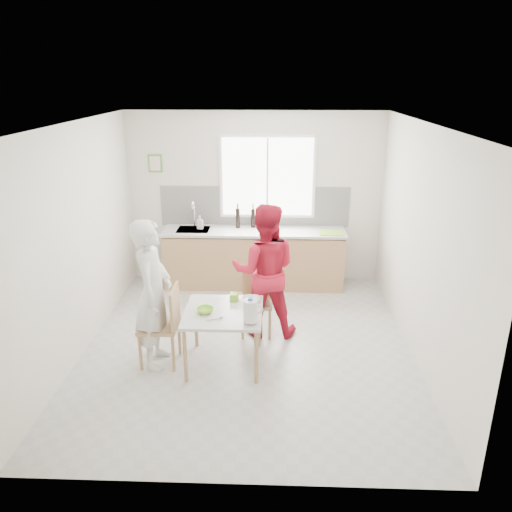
{
  "coord_description": "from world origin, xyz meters",
  "views": [
    {
      "loc": [
        0.31,
        -5.48,
        3.19
      ],
      "look_at": [
        0.1,
        0.2,
        1.12
      ],
      "focal_mm": 35.0,
      "sensor_mm": 36.0,
      "label": 1
    }
  ],
  "objects_px": {
    "chair_far": "(257,297)",
    "wine_bottle_a": "(238,218)",
    "milk_jug": "(251,311)",
    "chair_left": "(165,322)",
    "person_red": "(265,271)",
    "person_white": "(153,294)",
    "bowl_white": "(251,300)",
    "dining_table": "(224,316)",
    "bowl_green": "(205,310)",
    "wine_bottle_b": "(253,218)"
  },
  "relations": [
    {
      "from": "chair_far",
      "to": "wine_bottle_a",
      "type": "bearing_deg",
      "value": 102.24
    },
    {
      "from": "chair_far",
      "to": "person_red",
      "type": "distance_m",
      "value": 0.4
    },
    {
      "from": "chair_left",
      "to": "bowl_white",
      "type": "relative_size",
      "value": 4.5
    },
    {
      "from": "person_white",
      "to": "bowl_green",
      "type": "height_order",
      "value": "person_white"
    },
    {
      "from": "dining_table",
      "to": "chair_left",
      "type": "relative_size",
      "value": 0.93
    },
    {
      "from": "dining_table",
      "to": "chair_far",
      "type": "bearing_deg",
      "value": 66.79
    },
    {
      "from": "milk_jug",
      "to": "wine_bottle_a",
      "type": "height_order",
      "value": "wine_bottle_a"
    },
    {
      "from": "person_white",
      "to": "person_red",
      "type": "relative_size",
      "value": 1.01
    },
    {
      "from": "chair_left",
      "to": "chair_far",
      "type": "relative_size",
      "value": 1.09
    },
    {
      "from": "chair_far",
      "to": "bowl_green",
      "type": "xyz_separation_m",
      "value": [
        -0.55,
        -0.87,
        0.23
      ]
    },
    {
      "from": "chair_left",
      "to": "person_red",
      "type": "bearing_deg",
      "value": 124.34
    },
    {
      "from": "milk_jug",
      "to": "person_white",
      "type": "bearing_deg",
      "value": 165.87
    },
    {
      "from": "person_red",
      "to": "chair_left",
      "type": "bearing_deg",
      "value": 34.34
    },
    {
      "from": "bowl_green",
      "to": "person_white",
      "type": "bearing_deg",
      "value": 175.14
    },
    {
      "from": "chair_left",
      "to": "milk_jug",
      "type": "height_order",
      "value": "milk_jug"
    },
    {
      "from": "person_white",
      "to": "bowl_green",
      "type": "bearing_deg",
      "value": -94.86
    },
    {
      "from": "dining_table",
      "to": "bowl_white",
      "type": "relative_size",
      "value": 4.17
    },
    {
      "from": "person_red",
      "to": "dining_table",
      "type": "bearing_deg",
      "value": 59.74
    },
    {
      "from": "person_white",
      "to": "wine_bottle_b",
      "type": "relative_size",
      "value": 5.82
    },
    {
      "from": "dining_table",
      "to": "chair_left",
      "type": "distance_m",
      "value": 0.68
    },
    {
      "from": "person_red",
      "to": "wine_bottle_b",
      "type": "height_order",
      "value": "person_red"
    },
    {
      "from": "bowl_green",
      "to": "wine_bottle_b",
      "type": "distance_m",
      "value": 2.62
    },
    {
      "from": "chair_far",
      "to": "person_white",
      "type": "bearing_deg",
      "value": -144.36
    },
    {
      "from": "person_white",
      "to": "bowl_white",
      "type": "xyz_separation_m",
      "value": [
        1.09,
        0.25,
        -0.17
      ]
    },
    {
      "from": "bowl_green",
      "to": "bowl_white",
      "type": "bearing_deg",
      "value": 30.96
    },
    {
      "from": "wine_bottle_a",
      "to": "dining_table",
      "type": "bearing_deg",
      "value": -89.81
    },
    {
      "from": "chair_left",
      "to": "person_red",
      "type": "xyz_separation_m",
      "value": [
        1.13,
        0.77,
        0.34
      ]
    },
    {
      "from": "chair_far",
      "to": "wine_bottle_a",
      "type": "relative_size",
      "value": 2.74
    },
    {
      "from": "dining_table",
      "to": "person_red",
      "type": "bearing_deg",
      "value": 59.74
    },
    {
      "from": "person_red",
      "to": "milk_jug",
      "type": "height_order",
      "value": "person_red"
    },
    {
      "from": "wine_bottle_a",
      "to": "person_red",
      "type": "bearing_deg",
      "value": -74.93
    },
    {
      "from": "dining_table",
      "to": "person_white",
      "type": "distance_m",
      "value": 0.83
    },
    {
      "from": "chair_left",
      "to": "bowl_white",
      "type": "distance_m",
      "value": 1.03
    },
    {
      "from": "person_red",
      "to": "bowl_white",
      "type": "height_order",
      "value": "person_red"
    },
    {
      "from": "person_white",
      "to": "wine_bottle_a",
      "type": "relative_size",
      "value": 5.45
    },
    {
      "from": "person_white",
      "to": "wine_bottle_b",
      "type": "height_order",
      "value": "person_white"
    },
    {
      "from": "chair_far",
      "to": "bowl_green",
      "type": "distance_m",
      "value": 1.05
    },
    {
      "from": "dining_table",
      "to": "wine_bottle_b",
      "type": "relative_size",
      "value": 2.94
    },
    {
      "from": "milk_jug",
      "to": "wine_bottle_a",
      "type": "bearing_deg",
      "value": 96.9
    },
    {
      "from": "person_red",
      "to": "bowl_green",
      "type": "height_order",
      "value": "person_red"
    },
    {
      "from": "chair_left",
      "to": "bowl_green",
      "type": "xyz_separation_m",
      "value": [
        0.48,
        -0.05,
        0.18
      ]
    },
    {
      "from": "person_white",
      "to": "milk_jug",
      "type": "distance_m",
      "value": 1.15
    },
    {
      "from": "chair_far",
      "to": "wine_bottle_a",
      "type": "height_order",
      "value": "wine_bottle_a"
    },
    {
      "from": "dining_table",
      "to": "chair_far",
      "type": "relative_size",
      "value": 1.01
    },
    {
      "from": "chair_far",
      "to": "milk_jug",
      "type": "height_order",
      "value": "milk_jug"
    },
    {
      "from": "person_white",
      "to": "wine_bottle_a",
      "type": "xyz_separation_m",
      "value": [
        0.78,
        2.47,
        0.21
      ]
    },
    {
      "from": "person_red",
      "to": "bowl_white",
      "type": "xyz_separation_m",
      "value": [
        -0.15,
        -0.52,
        -0.16
      ]
    },
    {
      "from": "chair_far",
      "to": "wine_bottle_a",
      "type": "xyz_separation_m",
      "value": [
        -0.36,
        1.65,
        0.6
      ]
    },
    {
      "from": "milk_jug",
      "to": "wine_bottle_b",
      "type": "relative_size",
      "value": 0.91
    },
    {
      "from": "chair_far",
      "to": "milk_jug",
      "type": "relative_size",
      "value": 3.2
    }
  ]
}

